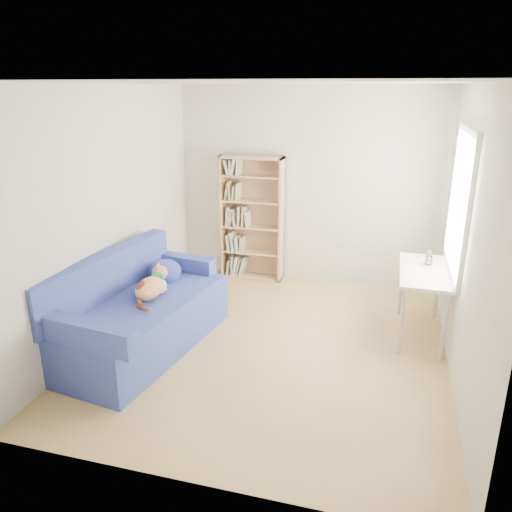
{
  "coord_description": "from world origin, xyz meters",
  "views": [
    {
      "loc": [
        1.08,
        -4.51,
        2.57
      ],
      "look_at": [
        -0.26,
        0.35,
        0.85
      ],
      "focal_mm": 35.0,
      "sensor_mm": 36.0,
      "label": 1
    }
  ],
  "objects_px": {
    "sofa": "(139,313)",
    "desk": "(424,278)",
    "pen_cup": "(429,259)",
    "bookshelf": "(252,223)"
  },
  "relations": [
    {
      "from": "sofa",
      "to": "desk",
      "type": "xyz_separation_m",
      "value": [
        2.79,
        1.03,
        0.29
      ]
    },
    {
      "from": "bookshelf",
      "to": "desk",
      "type": "distance_m",
      "value": 2.51
    },
    {
      "from": "pen_cup",
      "to": "desk",
      "type": "bearing_deg",
      "value": -102.86
    },
    {
      "from": "sofa",
      "to": "bookshelf",
      "type": "bearing_deg",
      "value": 83.72
    },
    {
      "from": "bookshelf",
      "to": "desk",
      "type": "bearing_deg",
      "value": -28.31
    },
    {
      "from": "sofa",
      "to": "desk",
      "type": "bearing_deg",
      "value": 28.51
    },
    {
      "from": "pen_cup",
      "to": "sofa",
      "type": "bearing_deg",
      "value": -156.77
    },
    {
      "from": "bookshelf",
      "to": "desk",
      "type": "relative_size",
      "value": 1.57
    },
    {
      "from": "desk",
      "to": "pen_cup",
      "type": "height_order",
      "value": "pen_cup"
    },
    {
      "from": "desk",
      "to": "pen_cup",
      "type": "relative_size",
      "value": 6.6
    }
  ]
}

